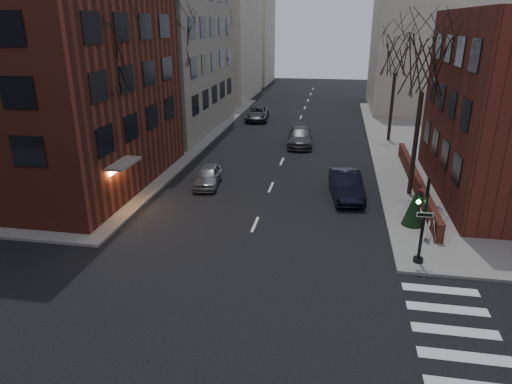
% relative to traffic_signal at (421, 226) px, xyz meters
% --- Properties ---
extents(sidewalk_far_left, '(44.00, 44.00, 0.15)m').
position_rel_traffic_signal_xyz_m(sidewalk_far_left, '(-36.94, 21.01, -1.83)').
color(sidewalk_far_left, gray).
rests_on(sidewalk_far_left, ground).
extents(building_left_brick, '(15.00, 15.00, 18.00)m').
position_rel_traffic_signal_xyz_m(building_left_brick, '(-23.44, 7.51, 7.09)').
color(building_left_brick, maroon).
rests_on(building_left_brick, ground).
extents(low_wall_right, '(0.35, 16.00, 1.00)m').
position_rel_traffic_signal_xyz_m(low_wall_right, '(1.36, 10.01, -1.26)').
color(low_wall_right, '#582019').
rests_on(low_wall_right, sidewalk_far_right).
extents(building_distant_la, '(14.00, 16.00, 18.00)m').
position_rel_traffic_signal_xyz_m(building_distant_la, '(-22.94, 46.01, 7.09)').
color(building_distant_la, beige).
rests_on(building_distant_la, ground).
extents(building_distant_ra, '(14.00, 14.00, 16.00)m').
position_rel_traffic_signal_xyz_m(building_distant_ra, '(7.06, 41.01, 6.09)').
color(building_distant_ra, beige).
rests_on(building_distant_ra, ground).
extents(building_distant_lb, '(10.00, 12.00, 14.00)m').
position_rel_traffic_signal_xyz_m(building_distant_lb, '(-20.94, 63.01, 5.09)').
color(building_distant_lb, beige).
rests_on(building_distant_lb, ground).
extents(traffic_signal, '(0.76, 0.44, 4.00)m').
position_rel_traffic_signal_xyz_m(traffic_signal, '(0.00, 0.00, 0.00)').
color(traffic_signal, black).
rests_on(traffic_signal, sidewalk_far_right).
extents(tree_left_a, '(4.18, 4.18, 10.26)m').
position_rel_traffic_signal_xyz_m(tree_left_a, '(-16.74, 5.01, 6.56)').
color(tree_left_a, '#2D231C').
rests_on(tree_left_a, sidewalk_far_left).
extents(tree_left_b, '(4.40, 4.40, 10.80)m').
position_rel_traffic_signal_xyz_m(tree_left_b, '(-16.74, 17.01, 7.00)').
color(tree_left_b, '#2D231C').
rests_on(tree_left_b, sidewalk_far_left).
extents(tree_left_c, '(3.96, 3.96, 9.72)m').
position_rel_traffic_signal_xyz_m(tree_left_c, '(-16.74, 31.01, 6.12)').
color(tree_left_c, '#2D231C').
rests_on(tree_left_c, sidewalk_far_left).
extents(tree_right_a, '(3.96, 3.96, 9.72)m').
position_rel_traffic_signal_xyz_m(tree_right_a, '(0.86, 9.01, 6.12)').
color(tree_right_a, '#2D231C').
rests_on(tree_right_a, sidewalk_far_right).
extents(tree_right_b, '(3.74, 3.74, 9.18)m').
position_rel_traffic_signal_xyz_m(tree_right_b, '(0.86, 23.01, 5.68)').
color(tree_right_b, '#2D231C').
rests_on(tree_right_b, sidewalk_far_right).
extents(streetlamp_near, '(0.36, 0.36, 6.28)m').
position_rel_traffic_signal_xyz_m(streetlamp_near, '(-16.14, 13.01, 2.33)').
color(streetlamp_near, black).
rests_on(streetlamp_near, sidewalk_far_left).
extents(streetlamp_far, '(0.36, 0.36, 6.28)m').
position_rel_traffic_signal_xyz_m(streetlamp_far, '(-16.14, 33.01, 2.33)').
color(streetlamp_far, black).
rests_on(streetlamp_far, sidewalk_far_left).
extents(parked_sedan, '(2.33, 5.10, 1.62)m').
position_rel_traffic_signal_xyz_m(parked_sedan, '(-3.08, 8.01, -1.10)').
color(parked_sedan, black).
rests_on(parked_sedan, ground).
extents(car_lane_silver, '(1.97, 4.02, 1.32)m').
position_rel_traffic_signal_xyz_m(car_lane_silver, '(-12.13, 8.63, -1.25)').
color(car_lane_silver, gray).
rests_on(car_lane_silver, ground).
extents(car_lane_gray, '(2.49, 5.43, 1.54)m').
position_rel_traffic_signal_xyz_m(car_lane_gray, '(-6.97, 20.28, -1.14)').
color(car_lane_gray, '#3F3F44').
rests_on(car_lane_gray, ground).
extents(car_lane_far, '(2.79, 5.33, 1.43)m').
position_rel_traffic_signal_xyz_m(car_lane_far, '(-12.59, 30.47, -1.19)').
color(car_lane_far, '#3C3C40').
rests_on(car_lane_far, ground).
extents(sandwich_board, '(0.53, 0.67, 0.98)m').
position_rel_traffic_signal_xyz_m(sandwich_board, '(0.96, 2.37, -1.27)').
color(sandwich_board, white).
rests_on(sandwich_board, sidewalk_far_right).
extents(evergreen_shrub, '(1.35, 1.35, 1.92)m').
position_rel_traffic_signal_xyz_m(evergreen_shrub, '(0.37, 4.12, -0.80)').
color(evergreen_shrub, black).
rests_on(evergreen_shrub, sidewalk_far_right).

